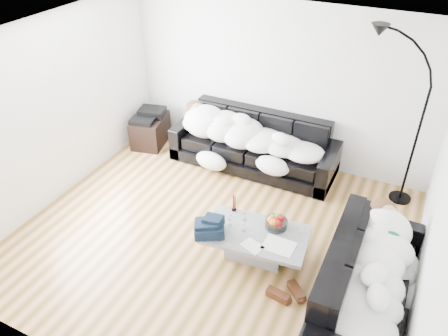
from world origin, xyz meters
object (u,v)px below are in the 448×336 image
at_px(wine_glass_c, 244,226).
at_px(candle_left, 233,203).
at_px(wine_glass_b, 230,221).
at_px(floor_lamp, 418,135).
at_px(coffee_table, 255,244).
at_px(shoes, 287,293).
at_px(sofa_right, 369,281).
at_px(sleeper_right, 372,268).
at_px(av_cabinet, 150,130).
at_px(fruit_bowl, 276,222).
at_px(sleeper_back, 253,133).
at_px(sofa_back, 254,143).
at_px(wine_glass_a, 245,215).
at_px(stereo, 149,114).
at_px(candle_right, 235,203).

bearing_deg(wine_glass_c, candle_left, 133.01).
xyz_separation_m(wine_glass_b, floor_lamp, (1.86, 2.05, 0.65)).
relative_size(coffee_table, shoes, 2.72).
relative_size(sofa_right, wine_glass_c, 14.11).
height_order(sleeper_right, av_cabinet, sleeper_right).
xyz_separation_m(fruit_bowl, floor_lamp, (1.32, 1.82, 0.64)).
distance_m(sleeper_back, wine_glass_c, 2.01).
xyz_separation_m(sofa_back, wine_glass_a, (0.60, -1.74, 0.01)).
bearing_deg(av_cabinet, shoes, -46.51).
bearing_deg(av_cabinet, candle_left, -45.70).
bearing_deg(candle_left, av_cabinet, 146.99).
bearing_deg(candle_left, sofa_back, 103.57).
height_order(sleeper_back, candle_left, sleeper_back).
xyz_separation_m(wine_glass_a, candle_left, (-0.21, 0.11, 0.05)).
bearing_deg(fruit_bowl, coffee_table, -130.46).
bearing_deg(sofa_back, shoes, -59.15).
relative_size(sofa_back, stereo, 6.09).
bearing_deg(shoes, candle_right, 163.04).
xyz_separation_m(wine_glass_a, wine_glass_b, (-0.12, -0.18, 0.00)).
height_order(wine_glass_b, av_cabinet, wine_glass_b).
xyz_separation_m(wine_glass_a, av_cabinet, (-2.54, 1.62, -0.20)).
xyz_separation_m(sleeper_right, floor_lamp, (0.11, 2.27, 0.46)).
height_order(sleeper_back, fruit_bowl, sleeper_back).
distance_m(coffee_table, fruit_bowl, 0.39).
height_order(sleeper_right, floor_lamp, floor_lamp).
relative_size(wine_glass_a, candle_left, 0.63).
bearing_deg(floor_lamp, av_cabinet, -153.92).
relative_size(sleeper_back, wine_glass_b, 13.82).
relative_size(candle_left, shoes, 0.54).
height_order(sofa_back, sofa_right, sofa_back).
height_order(fruit_bowl, floor_lamp, floor_lamp).
distance_m(sofa_back, shoes, 2.78).
height_order(fruit_bowl, candle_right, candle_right).
xyz_separation_m(sofa_right, av_cabinet, (-4.17, 2.03, -0.18)).
bearing_deg(sofa_right, wine_glass_c, 82.20).
xyz_separation_m(sofa_right, sleeper_right, (0.00, 0.00, 0.21)).
relative_size(wine_glass_a, wine_glass_c, 1.07).
bearing_deg(shoes, floor_lamp, 89.28).
relative_size(sleeper_right, wine_glass_c, 12.09).
bearing_deg(sofa_right, stereo, 64.01).
bearing_deg(wine_glass_a, candle_right, 146.81).
distance_m(stereo, floor_lamp, 4.32).
bearing_deg(candle_right, sleeper_back, 104.66).
bearing_deg(coffee_table, sleeper_right, -9.75).
xyz_separation_m(wine_glass_a, candle_right, (-0.19, 0.12, 0.03)).
bearing_deg(candle_left, sofa_right, -15.68).
distance_m(fruit_bowl, floor_lamp, 2.34).
bearing_deg(wine_glass_b, sleeper_right, -7.33).
distance_m(sleeper_back, shoes, 2.77).
xyz_separation_m(wine_glass_b, candle_left, (-0.09, 0.29, 0.04)).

